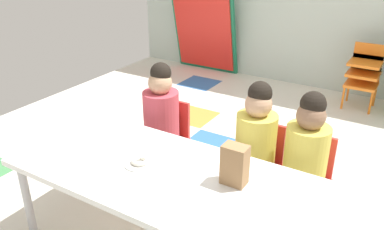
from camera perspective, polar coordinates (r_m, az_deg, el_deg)
ground_plane at (r=3.08m, az=5.76°, el=-9.90°), size 5.23×4.94×0.02m
craft_table at (r=2.20m, az=-2.94°, el=-9.37°), size 1.85×0.79×0.54m
seated_child_near_camera at (r=2.88m, az=-4.36°, el=0.46°), size 0.32×0.32×0.92m
seated_child_middle_seat at (r=2.56m, az=9.27°, el=-3.08°), size 0.32×0.31×0.92m
seated_child_far_right at (r=2.47m, az=16.19°, el=-4.82°), size 0.34×0.34×0.92m
kid_chair_orange_stack at (r=4.62m, az=23.53°, el=5.73°), size 0.32×0.30×0.68m
folded_activity_table at (r=5.41m, az=1.79°, el=11.85°), size 0.90×0.29×1.09m
paper_bag_brown at (r=2.06m, az=6.17°, el=-7.13°), size 0.13×0.09×0.22m
paper_plate_near_edge at (r=2.28m, az=-7.48°, el=-6.92°), size 0.18×0.18×0.01m
donut_powdered_on_plate at (r=2.27m, az=-7.50°, el=-6.55°), size 0.10×0.10×0.03m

